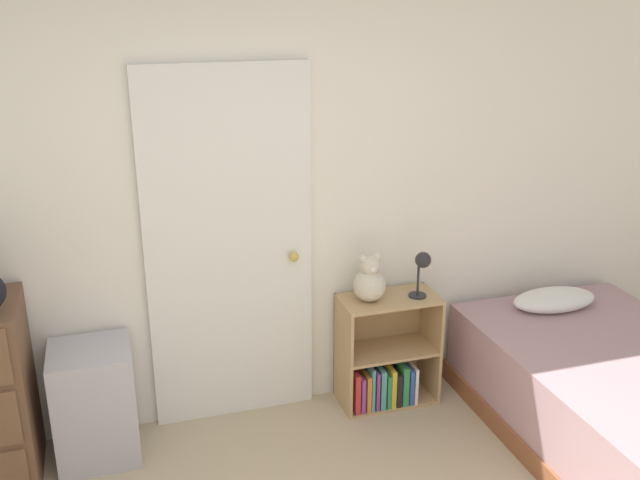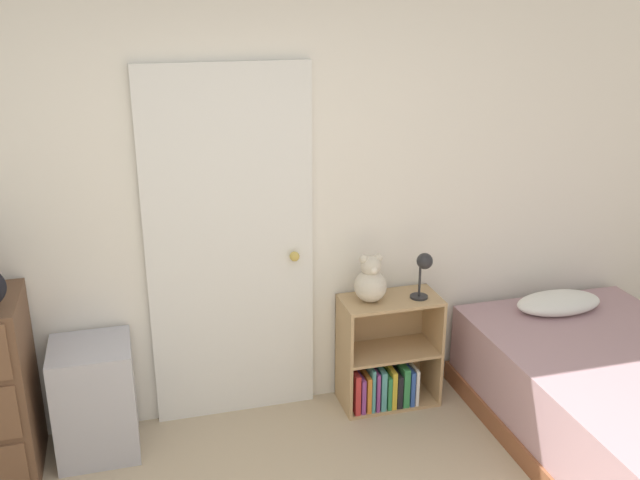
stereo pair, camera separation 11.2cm
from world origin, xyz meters
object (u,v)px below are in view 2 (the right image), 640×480
at_px(bookshelf, 385,365).
at_px(teddy_bear, 371,281).
at_px(storage_bin, 95,399).
at_px(desk_lamp, 424,267).
at_px(bed, 621,404).

distance_m(bookshelf, teddy_bear, 0.56).
bearing_deg(teddy_bear, storage_bin, -178.27).
distance_m(desk_lamp, bed, 1.28).
height_order(teddy_bear, desk_lamp, teddy_bear).
distance_m(bookshelf, desk_lamp, 0.65).
height_order(bookshelf, desk_lamp, desk_lamp).
bearing_deg(bookshelf, bed, -35.20).
relative_size(bookshelf, bed, 0.37).
bearing_deg(bed, bookshelf, 144.80).
height_order(bookshelf, teddy_bear, teddy_bear).
bearing_deg(storage_bin, bookshelf, 1.57).
relative_size(desk_lamp, bed, 0.15).
relative_size(bookshelf, desk_lamp, 2.44).
xyz_separation_m(bookshelf, bed, (1.07, -0.75, 0.01)).
bearing_deg(teddy_bear, bed, -32.81).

